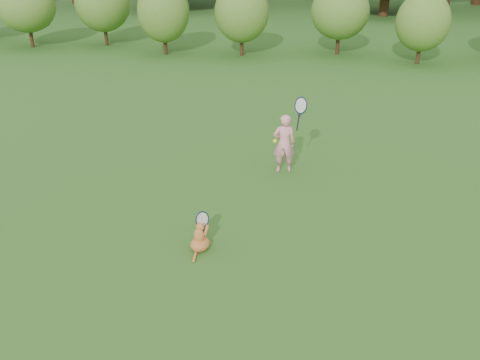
# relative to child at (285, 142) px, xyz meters

# --- Properties ---
(ground) EXTENTS (100.00, 100.00, 0.00)m
(ground) POSITION_rel_child_xyz_m (-0.76, -2.77, -0.64)
(ground) COLOR #225016
(ground) RESTS_ON ground
(shrub_row) EXTENTS (28.00, 3.00, 2.80)m
(shrub_row) POSITION_rel_child_xyz_m (-0.76, 10.23, 0.76)
(shrub_row) COLOR #4E6A21
(shrub_row) RESTS_ON ground
(child) EXTENTS (0.72, 0.49, 1.83)m
(child) POSITION_rel_child_xyz_m (0.00, 0.00, 0.00)
(child) COLOR pink
(child) RESTS_ON ground
(cat) EXTENTS (0.46, 0.70, 0.66)m
(cat) POSITION_rel_child_xyz_m (-0.99, -3.10, -0.39)
(cat) COLOR #C66026
(cat) RESTS_ON ground
(tennis_ball) EXTENTS (0.08, 0.08, 0.08)m
(tennis_ball) POSITION_rel_child_xyz_m (-0.09, -0.96, 0.40)
(tennis_ball) COLOR yellow
(tennis_ball) RESTS_ON ground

